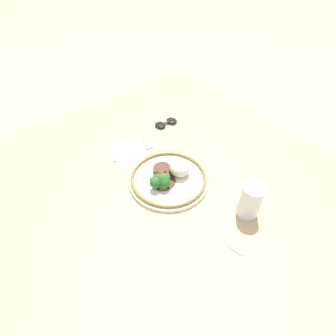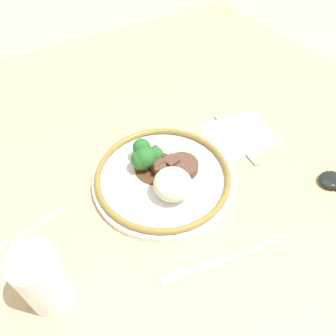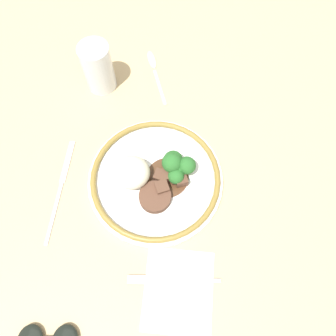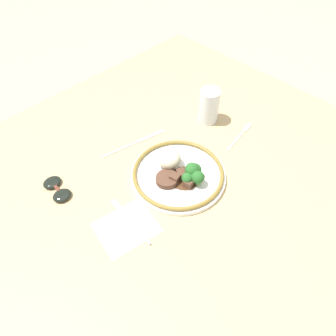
# 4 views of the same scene
# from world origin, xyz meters

# --- Properties ---
(ground_plane) EXTENTS (8.00, 8.00, 0.00)m
(ground_plane) POSITION_xyz_m (0.00, 0.00, 0.00)
(ground_plane) COLOR tan
(dining_table) EXTENTS (1.30, 1.26, 0.04)m
(dining_table) POSITION_xyz_m (0.00, 0.00, 0.02)
(dining_table) COLOR tan
(dining_table) RESTS_ON ground
(napkin) EXTENTS (0.17, 0.15, 0.00)m
(napkin) POSITION_xyz_m (-0.22, -0.01, 0.04)
(napkin) COLOR white
(napkin) RESTS_ON dining_table
(plate) EXTENTS (0.28, 0.28, 0.07)m
(plate) POSITION_xyz_m (-0.00, 0.02, 0.06)
(plate) COLOR white
(plate) RESTS_ON dining_table
(juice_glass) EXTENTS (0.07, 0.07, 0.12)m
(juice_glass) POSITION_xyz_m (0.26, 0.12, 0.09)
(juice_glass) COLOR orange
(juice_glass) RESTS_ON dining_table
(fork) EXTENTS (0.03, 0.17, 0.00)m
(fork) POSITION_xyz_m (-0.20, 0.02, 0.04)
(fork) COLOR #B7B7BC
(fork) RESTS_ON napkin
(knife) EXTENTS (0.23, 0.06, 0.00)m
(knife) POSITION_xyz_m (0.01, 0.22, 0.04)
(knife) COLOR #B7B7BC
(knife) RESTS_ON dining_table
(spoon) EXTENTS (0.17, 0.04, 0.01)m
(spoon) POSITION_xyz_m (0.30, -0.00, 0.04)
(spoon) COLOR #B7B7BC
(spoon) RESTS_ON dining_table
(sunglasses) EXTENTS (0.06, 0.11, 0.02)m
(sunglasses) POSITION_xyz_m (-0.28, 0.23, 0.05)
(sunglasses) COLOR black
(sunglasses) RESTS_ON dining_table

